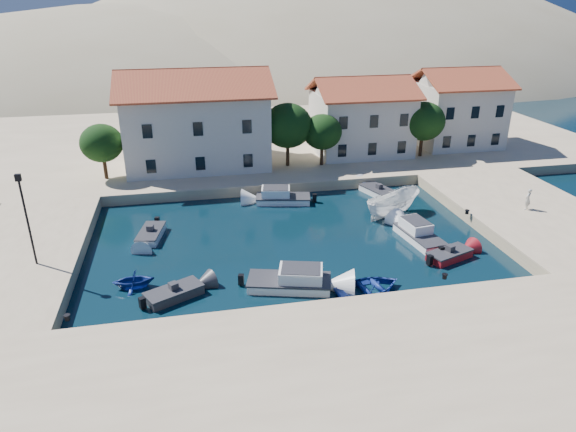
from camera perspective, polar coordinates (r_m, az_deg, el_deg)
The scene contains 23 objects.
ground at distance 30.92m, azimuth 4.00°, elevation -10.78°, with size 400.00×400.00×0.00m, color black.
quay_south at distance 26.08m, azimuth 7.65°, elevation -17.07°, with size 52.00×12.00×1.00m, color tan.
quay_east at distance 47.39m, azimuth 25.25°, elevation 0.22°, with size 11.00×20.00×1.00m, color tan.
quay_west at distance 40.24m, azimuth -27.44°, elevation -4.20°, with size 8.00×20.00×1.00m, color tan.
quay_north at distance 65.46m, azimuth -3.11°, elevation 8.43°, with size 80.00×36.00×1.00m, color tan.
hills at distance 156.20m, azimuth -0.87°, elevation 8.24°, with size 254.00×176.00×99.00m.
building_left at distance 53.82m, azimuth -10.19°, elevation 10.78°, with size 14.70×9.45×9.70m.
building_mid at distance 58.19m, azimuth 8.14°, elevation 11.12°, with size 10.50×8.40×8.30m.
building_right at distance 63.97m, azimuth 18.27°, elevation 11.54°, with size 9.45×8.40×8.80m.
trees at distance 52.89m, azimuth 1.60°, elevation 9.69°, with size 37.30×5.30×6.45m.
lamppost at distance 36.42m, azimuth -27.16°, elevation 0.47°, with size 0.35×0.25×6.22m.
bollards at distance 34.22m, azimuth 6.90°, elevation -5.04°, with size 29.36×9.56×0.30m.
motorboat_grey_sw at distance 32.94m, azimuth -12.54°, elevation -8.40°, with size 3.86×3.00×1.25m.
cabin_cruiser_south at distance 33.14m, azimuth 0.14°, elevation -7.20°, with size 5.72×3.58×1.60m.
rowboat_south at distance 33.31m, azimuth 8.92°, elevation -8.30°, with size 3.14×4.40×0.91m, color navy.
motorboat_red_se at distance 38.39m, azimuth 17.49°, elevation -4.15°, with size 3.66×2.56×1.25m.
cabin_cruiser_east at distance 40.46m, azimuth 14.41°, elevation -2.04°, with size 2.55×5.00×1.60m.
boat_east at distance 44.81m, azimuth 11.47°, elevation 0.12°, with size 2.17×5.77×2.23m, color white.
motorboat_white_ne at distance 49.08m, azimuth 10.06°, elevation 2.68°, with size 3.01×4.30×1.25m.
rowboat_west at distance 34.83m, azimuth -16.70°, elevation -7.57°, with size 2.24×2.60×1.37m, color navy.
motorboat_white_west at distance 41.12m, azimuth -14.99°, elevation -1.96°, with size 2.30×3.86×1.25m.
cabin_cruiser_north at distance 46.44m, azimuth -0.55°, elevation 2.08°, with size 5.17×2.96×1.60m.
pedestrian at distance 46.58m, azimuth 25.10°, elevation 1.72°, with size 0.65×0.43×1.78m, color beige.
Camera 1 is at (-7.18, -24.59, 17.32)m, focal length 32.00 mm.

